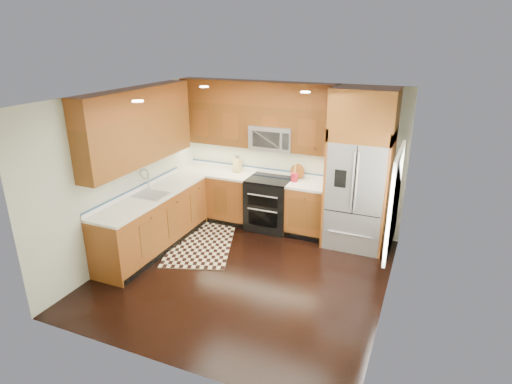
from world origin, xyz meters
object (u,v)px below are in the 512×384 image
at_px(knife_block, 237,165).
at_px(utensil_crock, 294,175).
at_px(rug, 201,243).
at_px(refrigerator, 359,170).
at_px(range, 269,204).

height_order(knife_block, utensil_crock, utensil_crock).
bearing_deg(rug, utensil_crock, 21.39).
bearing_deg(rug, knife_block, 64.92).
bearing_deg(refrigerator, utensil_crock, 175.74).
distance_m(range, utensil_crock, 0.73).
xyz_separation_m(refrigerator, utensil_crock, (-1.11, 0.08, -0.25)).
distance_m(refrigerator, knife_block, 2.28).
distance_m(range, refrigerator, 1.76).
bearing_deg(utensil_crock, knife_block, 173.52).
xyz_separation_m(rug, knife_block, (0.12, 1.23, 1.06)).
relative_size(refrigerator, rug, 1.53).
height_order(refrigerator, utensil_crock, refrigerator).
relative_size(range, utensil_crock, 2.87).
height_order(range, utensil_crock, utensil_crock).
distance_m(refrigerator, rug, 2.89).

